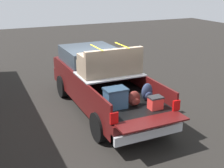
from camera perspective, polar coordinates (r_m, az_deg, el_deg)
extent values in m
plane|color=black|center=(9.74, -1.48, -5.06)|extent=(40.00, 40.00, 0.00)
cube|color=#470F0F|center=(9.51, -1.52, -1.68)|extent=(5.50, 1.92, 0.47)
cube|color=black|center=(8.40, 1.72, -2.71)|extent=(2.80, 1.80, 0.04)
cube|color=#470F0F|center=(7.97, -4.27, -2.21)|extent=(2.80, 0.06, 0.50)
cube|color=#470F0F|center=(8.75, 7.20, -0.34)|extent=(2.80, 0.06, 0.50)
cube|color=#470F0F|center=(9.49, -1.95, 1.39)|extent=(0.06, 1.80, 0.50)
cube|color=#470F0F|center=(7.07, 7.81, -7.29)|extent=(0.55, 1.80, 0.04)
cube|color=#B2B2B7|center=(8.89, -0.47, 1.98)|extent=(1.25, 1.92, 0.04)
cube|color=#470F0F|center=(10.54, -4.45, 3.17)|extent=(2.30, 1.92, 0.50)
cube|color=#2D3842|center=(10.33, -4.33, 5.71)|extent=(1.94, 1.76, 0.50)
cube|color=#470F0F|center=(11.79, -6.75, 4.52)|extent=(0.40, 1.82, 0.38)
cube|color=#B2B2B7|center=(7.36, 7.03, -9.40)|extent=(0.24, 1.92, 0.24)
cube|color=red|center=(6.81, 0.40, -6.67)|extent=(0.06, 0.20, 0.28)
cube|color=red|center=(7.66, 12.43, -4.11)|extent=(0.06, 0.20, 0.28)
cylinder|color=black|center=(10.87, -9.44, -0.42)|extent=(0.80, 0.30, 0.80)
cylinder|color=black|center=(11.42, -0.93, 0.82)|extent=(0.80, 0.30, 0.80)
cylinder|color=black|center=(7.81, -2.35, -8.30)|extent=(0.80, 0.30, 0.80)
cylinder|color=black|center=(8.56, 8.65, -5.93)|extent=(0.80, 0.30, 0.80)
cube|color=#335170|center=(7.63, 0.69, -2.90)|extent=(0.40, 0.55, 0.49)
cube|color=#23394E|center=(7.53, 0.70, -1.01)|extent=(0.44, 0.59, 0.05)
ellipsoid|color=maroon|center=(7.78, 4.29, -2.79)|extent=(0.20, 0.36, 0.41)
ellipsoid|color=maroon|center=(7.72, 4.67, -3.50)|extent=(0.09, 0.25, 0.18)
ellipsoid|color=#283351|center=(8.14, 6.84, -1.53)|extent=(0.20, 0.33, 0.50)
ellipsoid|color=#283351|center=(8.08, 7.22, -2.28)|extent=(0.09, 0.23, 0.22)
cube|color=red|center=(7.66, 8.45, -3.76)|extent=(0.26, 0.34, 0.30)
cube|color=#262628|center=(7.60, 8.51, -2.58)|extent=(0.28, 0.36, 0.04)
cube|color=#84705B|center=(8.83, -0.48, 3.41)|extent=(0.86, 1.82, 0.42)
cube|color=#84705B|center=(8.41, 0.50, 5.50)|extent=(0.16, 1.82, 0.40)
cube|color=#84705B|center=(8.50, -5.61, 4.93)|extent=(0.62, 0.20, 0.22)
cube|color=#84705B|center=(9.14, 4.03, 5.99)|extent=(0.62, 0.20, 0.22)
cube|color=yellow|center=(8.52, -3.01, 7.10)|extent=(0.96, 0.03, 0.02)
cube|color=yellow|center=(8.85, 1.94, 7.57)|extent=(0.96, 0.03, 0.02)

